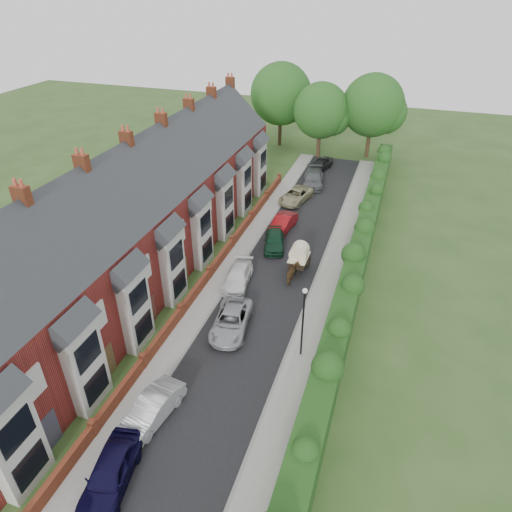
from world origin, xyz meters
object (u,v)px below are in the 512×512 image
Objects in this scene: car_silver_a at (152,410)px; horse at (293,274)px; car_white at (238,277)px; horse_cart at (299,255)px; car_green at (274,240)px; car_black at (321,164)px; car_navy at (110,473)px; car_silver_b at (231,321)px; car_beige at (296,195)px; car_grey at (313,178)px; lamppost at (303,314)px; car_red at (283,224)px.

car_silver_a is 2.48× the size of horse.
car_white is 5.25m from horse_cart.
horse is (3.95, 1.48, 0.10)m from car_white.
car_black is (0.17, 19.25, -0.01)m from car_green.
car_navy reaches higher than car_silver_b.
car_silver_a is 0.91× the size of car_beige.
car_grey is at bearing 79.51° from car_white.
car_black is (-5.13, 31.45, -2.58)m from lamppost.
horse_cart is (3.95, 16.56, 0.64)m from car_silver_a.
lamppost is at bearing 108.23° from horse.
lamppost reaches higher than horse_cart.
car_silver_b is 7.02m from horse.
lamppost reaches higher than car_navy.
car_silver_b is 25.78m from car_grey.
horse is at bearing -63.83° from car_beige.
horse_cart reaches higher than car_black.
horse_cart reaches higher than car_red.
car_silver_a is at bearing 75.11° from horse.
lamppost is 13.55m from car_green.
car_green is 9.68m from car_beige.
car_silver_a reaches higher than car_silver_b.
car_navy is 1.08× the size of car_green.
car_red reaches higher than car_silver_b.
car_green is (1.09, 23.18, -0.05)m from car_navy.
car_black is 24.08m from horse.
car_beige is 1.44× the size of horse_cart.
car_grey is at bearing 77.37° from car_navy.
car_black is at bearing 77.79° from car_navy.
lamppost is 31.97m from car_black.
car_navy is 0.96× the size of car_beige.
lamppost is 12.96m from car_navy.
car_white is at bearing 20.79° from horse.
car_green is at bearing -75.60° from car_black.
car_grey is 19.40m from horse.
car_beige is 9.61m from car_black.
car_black is at bearing 99.27° from lamppost.
car_silver_a is 1.04× the size of car_black.
horse_cart reaches higher than car_white.
car_green is 0.99× the size of car_red.
car_silver_a is at bearing -107.72° from car_silver_b.
car_green is 19.25m from car_black.
car_silver_a is at bearing -103.41° from horse_cart.
horse_cart is at bearing 65.27° from car_silver_b.
car_grey is (1.40, 33.89, 0.03)m from car_silver_a.
car_silver_b is at bearing 72.82° from car_navy.
car_beige is (-0.38, 6.52, -0.05)m from car_red.
car_navy is 2.60× the size of horse.
car_black is at bearing 97.05° from car_silver_a.
horse is at bearing -90.00° from horse_cart.
horse_cart is at bearing 33.98° from car_white.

